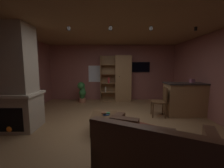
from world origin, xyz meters
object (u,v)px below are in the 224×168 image
at_px(stone_fireplace, 16,83).
at_px(table_book_1, 107,113).
at_px(kitchen_bar_counter, 188,99).
at_px(dining_chair, 161,100).
at_px(leather_couch, 153,154).
at_px(bookshelf_cabinet, 121,79).
at_px(tissue_box, 192,81).
at_px(potted_floor_plant, 82,91).
at_px(coffee_table, 104,118).
at_px(wall_mounted_tv, 141,67).
at_px(table_book_2, 104,113).
at_px(table_book_0, 106,115).

relative_size(stone_fireplace, table_book_1, 18.37).
relative_size(kitchen_bar_counter, dining_chair, 1.59).
distance_m(leather_couch, table_book_1, 1.52).
xyz_separation_m(stone_fireplace, bookshelf_cabinet, (2.73, 2.94, -0.13)).
distance_m(kitchen_bar_counter, dining_chair, 0.91).
distance_m(stone_fireplace, tissue_box, 4.99).
relative_size(tissue_box, leather_couch, 0.07).
bearing_deg(potted_floor_plant, tissue_box, -21.90).
relative_size(coffee_table, dining_chair, 0.66).
xyz_separation_m(kitchen_bar_counter, potted_floor_plant, (-3.72, 1.64, -0.04)).
bearing_deg(potted_floor_plant, wall_mounted_tv, 11.18).
height_order(stone_fireplace, coffee_table, stone_fireplace).
bearing_deg(kitchen_bar_counter, leather_couch, -126.16).
bearing_deg(table_book_1, coffee_table, -160.08).
bearing_deg(leather_couch, wall_mounted_tv, 80.88).
distance_m(kitchen_bar_counter, tissue_box, 0.60).
bearing_deg(dining_chair, potted_floor_plant, 148.07).
height_order(table_book_2, potted_floor_plant, potted_floor_plant).
distance_m(table_book_1, table_book_2, 0.09).
relative_size(tissue_box, wall_mounted_tv, 0.15).
bearing_deg(coffee_table, stone_fireplace, 174.44).
distance_m(tissue_box, table_book_2, 3.10).
relative_size(table_book_0, wall_mounted_tv, 0.17).
height_order(table_book_0, potted_floor_plant, potted_floor_plant).
bearing_deg(leather_couch, table_book_1, 117.01).
xyz_separation_m(dining_chair, potted_floor_plant, (-2.82, 1.76, -0.05)).
bearing_deg(bookshelf_cabinet, table_book_1, -99.50).
bearing_deg(leather_couch, dining_chair, 68.60).
height_order(kitchen_bar_counter, potted_floor_plant, kitchen_bar_counter).
relative_size(table_book_0, potted_floor_plant, 0.15).
height_order(potted_floor_plant, wall_mounted_tv, wall_mounted_tv).
height_order(table_book_0, table_book_1, table_book_1).
relative_size(table_book_2, wall_mounted_tv, 0.13).
height_order(dining_chair, potted_floor_plant, dining_chair).
xyz_separation_m(bookshelf_cabinet, coffee_table, (-0.59, -3.15, -0.67)).
bearing_deg(tissue_box, stone_fireplace, -167.48).
height_order(table_book_0, wall_mounted_tv, wall_mounted_tv).
distance_m(leather_couch, table_book_0, 1.47).
bearing_deg(kitchen_bar_counter, potted_floor_plant, 156.17).
relative_size(tissue_box, table_book_0, 0.89).
bearing_deg(stone_fireplace, table_book_2, -6.40).
xyz_separation_m(tissue_box, leather_couch, (-1.98, -2.62, -0.79)).
xyz_separation_m(stone_fireplace, wall_mounted_tv, (3.64, 3.15, 0.39)).
height_order(tissue_box, leather_couch, tissue_box).
xyz_separation_m(stone_fireplace, kitchen_bar_counter, (4.74, 0.99, -0.62)).
distance_m(table_book_0, wall_mounted_tv, 3.86).
height_order(stone_fireplace, table_book_0, stone_fireplace).
bearing_deg(table_book_0, wall_mounted_tv, 66.74).
relative_size(stone_fireplace, table_book_2, 22.92).
relative_size(table_book_1, dining_chair, 0.15).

